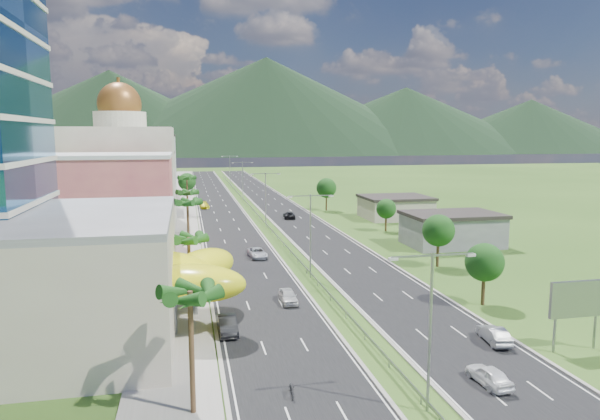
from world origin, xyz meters
TOP-DOWN VIEW (x-y plane):
  - ground at (0.00, 0.00)m, footprint 500.00×500.00m
  - road_left at (-7.50, 90.00)m, footprint 11.00×260.00m
  - road_right at (7.50, 90.00)m, footprint 11.00×260.00m
  - sidewalk_left at (-17.00, 90.00)m, footprint 7.00×260.00m
  - median_guardrail at (0.00, 71.99)m, footprint 0.10×216.06m
  - streetlight_median_a at (0.00, -25.00)m, footprint 6.04×0.25m
  - streetlight_median_b at (0.00, 10.00)m, footprint 6.04×0.25m
  - streetlight_median_c at (0.00, 50.00)m, footprint 6.04×0.25m
  - streetlight_median_d at (0.00, 95.00)m, footprint 6.04×0.25m
  - streetlight_median_e at (0.00, 140.00)m, footprint 6.04×0.25m
  - lime_canopy at (-20.00, -4.00)m, footprint 18.00×15.00m
  - pink_shophouse at (-28.00, 32.00)m, footprint 20.00×15.00m
  - domed_building at (-28.00, 55.00)m, footprint 20.00×20.00m
  - midrise_grey at (-27.00, 80.00)m, footprint 16.00×15.00m
  - midrise_beige at (-27.00, 102.00)m, footprint 16.00×15.00m
  - midrise_white at (-27.00, 125.00)m, footprint 16.00×15.00m
  - billboard at (17.00, -18.00)m, footprint 5.20×0.35m
  - shed_near at (28.00, 25.00)m, footprint 15.00×10.00m
  - shed_far at (30.00, 55.00)m, footprint 14.00×12.00m
  - palm_tree_a at (-15.50, -22.00)m, footprint 3.60×3.60m
  - palm_tree_b at (-15.50, 2.00)m, footprint 3.60×3.60m
  - palm_tree_c at (-15.50, 22.00)m, footprint 3.60×3.60m
  - palm_tree_d at (-15.50, 45.00)m, footprint 3.60×3.60m
  - palm_tree_e at (-15.50, 70.00)m, footprint 3.60×3.60m
  - leafy_tree_lfar at (-15.50, 95.00)m, footprint 4.90×4.90m
  - leafy_tree_ra at (16.00, -5.00)m, footprint 4.20×4.20m
  - leafy_tree_rb at (19.00, 12.00)m, footprint 4.55×4.55m
  - leafy_tree_rc at (22.00, 40.00)m, footprint 3.85×3.85m
  - leafy_tree_rd at (18.00, 70.00)m, footprint 4.90×4.90m
  - mountain_ridge at (60.00, 450.00)m, footprint 860.00×140.00m
  - car_white_near_left at (-4.86, 0.10)m, footprint 1.80×4.39m
  - car_dark_left at (-12.15, -7.71)m, footprint 1.82×4.84m
  - car_silver_mid_left at (-5.34, 22.65)m, footprint 2.85×5.40m
  - car_yellow_far_left at (-11.36, 80.10)m, footprint 2.61×5.52m
  - car_white_near_right at (6.20, -22.36)m, footprint 2.01×4.36m
  - car_silver_right at (11.13, -15.05)m, footprint 2.18×4.68m
  - car_dark_far_right at (6.63, 59.43)m, footprint 2.84×5.34m
  - motorcycle at (-8.59, -21.02)m, footprint 0.78×2.02m

SIDE VIEW (x-z plane):
  - ground at x=0.00m, z-range 0.00..0.00m
  - mountain_ridge at x=60.00m, z-range -45.00..45.00m
  - road_left at x=-7.50m, z-range 0.00..0.04m
  - road_right at x=7.50m, z-range 0.00..0.04m
  - sidewalk_left at x=-17.00m, z-range 0.00..0.12m
  - median_guardrail at x=0.00m, z-range 0.24..1.00m
  - motorcycle at x=-8.59m, z-range 0.04..1.30m
  - car_dark_far_right at x=6.63m, z-range 0.04..1.47m
  - car_white_near_right at x=6.20m, z-range 0.04..1.49m
  - car_silver_mid_left at x=-5.34m, z-range 0.04..1.49m
  - car_silver_right at x=11.13m, z-range 0.04..1.52m
  - car_white_near_left at x=-4.86m, z-range 0.04..1.53m
  - car_yellow_far_left at x=-11.36m, z-range 0.04..1.60m
  - car_dark_left at x=-12.15m, z-range 0.04..1.62m
  - shed_far at x=30.00m, z-range 0.00..4.40m
  - shed_near at x=28.00m, z-range 0.00..5.00m
  - leafy_tree_rc at x=22.00m, z-range 1.21..7.54m
  - billboard at x=17.00m, z-range 1.32..7.52m
  - leafy_tree_ra at x=16.00m, z-range 1.33..8.23m
  - lime_canopy at x=-20.00m, z-range 1.29..8.69m
  - leafy_tree_rb at x=19.00m, z-range 1.44..8.92m
  - leafy_tree_lfar at x=-15.50m, z-range 1.55..9.60m
  - leafy_tree_rd at x=18.00m, z-range 1.55..9.60m
  - midrise_beige at x=-27.00m, z-range 0.00..13.00m
  - streetlight_median_a at x=0.00m, z-range 1.25..12.25m
  - streetlight_median_b at x=0.00m, z-range 1.25..12.25m
  - streetlight_median_c at x=0.00m, z-range 1.25..12.25m
  - streetlight_median_d at x=0.00m, z-range 1.25..12.25m
  - streetlight_median_e at x=0.00m, z-range 1.25..12.25m
  - palm_tree_b at x=-15.50m, z-range 3.01..11.11m
  - pink_shophouse at x=-28.00m, z-range 0.00..15.00m
  - palm_tree_d at x=-15.50m, z-range 3.24..11.84m
  - midrise_grey at x=-27.00m, z-range 0.00..16.00m
  - palm_tree_a at x=-15.50m, z-range 3.47..12.57m
  - palm_tree_e at x=-15.50m, z-range 3.61..13.01m
  - palm_tree_c at x=-15.50m, z-range 3.70..13.30m
  - midrise_white at x=-27.00m, z-range 0.00..18.00m
  - domed_building at x=-28.00m, z-range -3.00..25.70m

